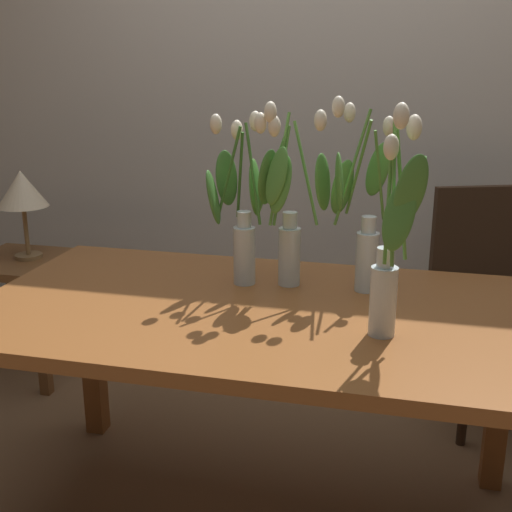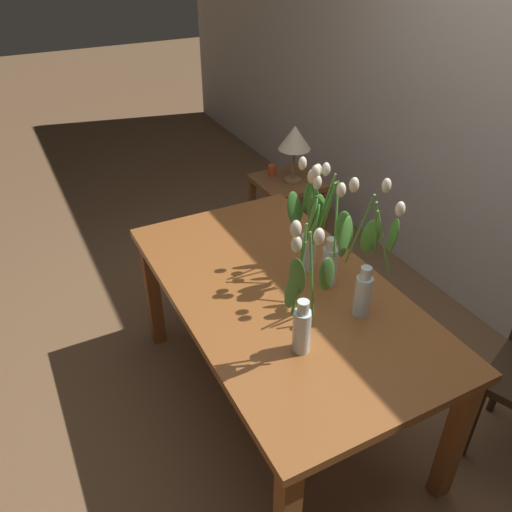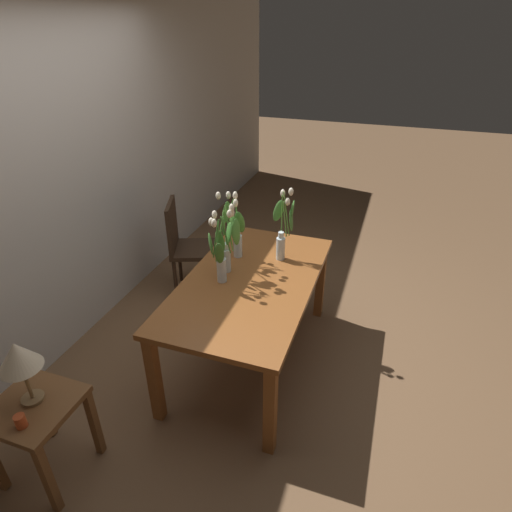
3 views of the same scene
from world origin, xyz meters
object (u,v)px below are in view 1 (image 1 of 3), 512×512
side_table (24,283)px  table_lamp (22,191)px  tulip_vase_2 (286,213)px  dining_table (256,335)px  tulip_vase_0 (393,252)px  tulip_vase_1 (362,220)px  tulip_vase_3 (241,219)px  dining_chair (487,291)px

side_table → table_lamp: bearing=35.2°
tulip_vase_2 → side_table: 1.57m
dining_table → tulip_vase_0: (0.38, -0.14, 0.32)m
dining_table → tulip_vase_0: tulip_vase_0 is taller
tulip_vase_1 → side_table: tulip_vase_1 is taller
tulip_vase_3 → tulip_vase_1: bearing=6.8°
side_table → tulip_vase_1: bearing=-20.2°
dining_table → tulip_vase_2: 0.37m
tulip_vase_3 → side_table: 1.44m
tulip_vase_2 → side_table: size_ratio=1.02×
dining_table → table_lamp: size_ratio=4.02×
side_table → tulip_vase_0: bearing=-29.2°
tulip_vase_1 → tulip_vase_2: size_ratio=1.03×
dining_table → dining_chair: size_ratio=1.72×
side_table → tulip_vase_2: bearing=-24.7°
dining_chair → side_table: (-2.01, -0.12, -0.09)m
dining_chair → side_table: 2.02m
tulip_vase_1 → table_lamp: (-1.53, 0.59, -0.10)m
tulip_vase_2 → tulip_vase_3: size_ratio=1.06×
dining_chair → tulip_vase_3: bearing=-137.9°
tulip_vase_2 → dining_chair: 1.10m
tulip_vase_0 → tulip_vase_2: 0.45m
tulip_vase_1 → tulip_vase_0: bearing=-73.7°
tulip_vase_3 → dining_chair: (0.81, 0.74, -0.42)m
dining_table → table_lamp: 1.51m
dining_table → tulip_vase_3: (-0.09, 0.18, 0.30)m
tulip_vase_0 → dining_chair: bearing=71.6°
tulip_vase_3 → dining_chair: size_ratio=0.57×
dining_table → side_table: 1.52m
side_table → table_lamp: (0.03, 0.02, 0.42)m
tulip_vase_3 → side_table: (-1.19, 0.61, -0.51)m
dining_chair → table_lamp: bearing=-177.0°
tulip_vase_3 → dining_chair: tulip_vase_3 is taller
dining_table → tulip_vase_0: 0.51m
dining_table → tulip_vase_3: bearing=116.5°
table_lamp → tulip_vase_1: bearing=-21.2°
dining_table → tulip_vase_2: bearing=74.4°
tulip_vase_0 → dining_chair: tulip_vase_0 is taller
tulip_vase_2 → tulip_vase_3: 0.14m
tulip_vase_0 → tulip_vase_2: bearing=136.1°
tulip_vase_3 → side_table: size_ratio=0.96×
table_lamp → tulip_vase_2: bearing=-25.9°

